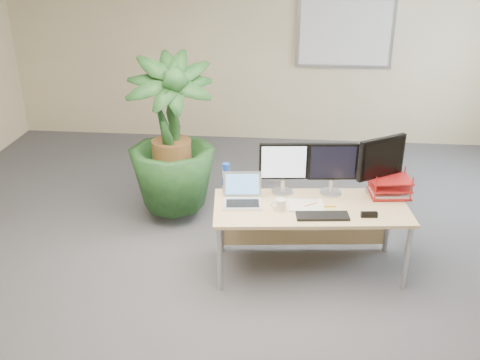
# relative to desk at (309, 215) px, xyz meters

# --- Properties ---
(floor) EXTENTS (8.00, 8.00, 0.00)m
(floor) POSITION_rel_desk_xyz_m (-0.70, -0.73, -0.51)
(floor) COLOR #4B4B50
(floor) RESTS_ON ground
(back_wall) EXTENTS (7.00, 0.04, 2.70)m
(back_wall) POSITION_rel_desk_xyz_m (-0.70, 3.27, 0.84)
(back_wall) COLOR #CABA8F
(back_wall) RESTS_ON floor
(whiteboard) EXTENTS (1.30, 0.04, 0.95)m
(whiteboard) POSITION_rel_desk_xyz_m (0.50, 3.24, 1.04)
(whiteboard) COLOR #A9A9AE
(whiteboard) RESTS_ON back_wall
(desk) EXTENTS (1.73, 0.87, 0.64)m
(desk) POSITION_rel_desk_xyz_m (0.00, 0.00, 0.00)
(desk) COLOR #D7BB7F
(desk) RESTS_ON floor
(floor_plant) EXTENTS (1.02, 1.02, 1.50)m
(floor_plant) POSITION_rel_desk_xyz_m (-1.38, 0.76, 0.24)
(floor_plant) COLOR #143818
(floor_plant) RESTS_ON floor
(monitor_left) EXTENTS (0.43, 0.19, 0.48)m
(monitor_left) POSITION_rel_desk_xyz_m (-0.24, 0.14, 0.40)
(monitor_left) COLOR #B6B7BB
(monitor_left) RESTS_ON desk
(monitor_right) EXTENTS (0.43, 0.20, 0.48)m
(monitor_right) POSITION_rel_desk_xyz_m (0.19, 0.17, 0.41)
(monitor_right) COLOR #B6B7BB
(monitor_right) RESTS_ON desk
(monitor_dark) EXTENTS (0.43, 0.30, 0.53)m
(monitor_dark) POSITION_rel_desk_xyz_m (0.61, 0.22, 0.44)
(monitor_dark) COLOR #B6B7BB
(monitor_dark) RESTS_ON desk
(laptop) EXTENTS (0.36, 0.32, 0.24)m
(laptop) POSITION_rel_desk_xyz_m (-0.58, -0.06, 0.19)
(laptop) COLOR silver
(laptop) RESTS_ON desk
(keyboard) EXTENTS (0.44, 0.19, 0.02)m
(keyboard) POSITION_rel_desk_xyz_m (0.10, -0.28, 0.14)
(keyboard) COLOR black
(keyboard) RESTS_ON desk
(coffee_mug) EXTENTS (0.13, 0.09, 0.10)m
(coffee_mug) POSITION_rel_desk_xyz_m (-0.25, -0.18, 0.18)
(coffee_mug) COLOR silver
(coffee_mug) RESTS_ON desk
(spiral_notebook) EXTENTS (0.31, 0.24, 0.01)m
(spiral_notebook) POSITION_rel_desk_xyz_m (-0.03, -0.09, 0.14)
(spiral_notebook) COLOR white
(spiral_notebook) RESTS_ON desk
(orange_pen) EXTENTS (0.11, 0.08, 0.01)m
(orange_pen) POSITION_rel_desk_xyz_m (0.01, -0.09, 0.15)
(orange_pen) COLOR orange
(orange_pen) RESTS_ON spiral_notebook
(yellow_highlighter) EXTENTS (0.11, 0.03, 0.02)m
(yellow_highlighter) POSITION_rel_desk_xyz_m (0.17, -0.09, 0.14)
(yellow_highlighter) COLOR yellow
(yellow_highlighter) RESTS_ON desk
(water_bottle) EXTENTS (0.07, 0.07, 0.29)m
(water_bottle) POSITION_rel_desk_xyz_m (-0.74, 0.10, 0.27)
(water_bottle) COLOR #B2BED1
(water_bottle) RESTS_ON desk
(letter_tray) EXTENTS (0.37, 0.30, 0.16)m
(letter_tray) POSITION_rel_desk_xyz_m (0.70, 0.18, 0.20)
(letter_tray) COLOR #A91514
(letter_tray) RESTS_ON desk
(stapler) EXTENTS (0.14, 0.05, 0.05)m
(stapler) POSITION_rel_desk_xyz_m (0.48, -0.24, 0.15)
(stapler) COLOR black
(stapler) RESTS_ON desk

